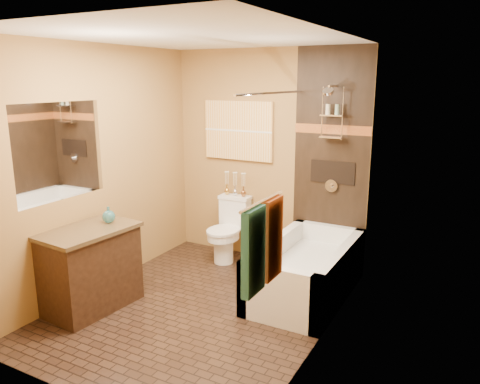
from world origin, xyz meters
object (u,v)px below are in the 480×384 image
Objects in this scene: bathtub at (306,274)px; toilet at (228,229)px; sunset_painting at (238,131)px; vanity at (90,268)px.

toilet is at bearing 158.32° from bathtub.
sunset_painting reaches higher than bathtub.
toilet is (-1.18, 0.47, 0.17)m from bathtub.
vanity is (-0.55, -1.70, 0.01)m from toilet.
bathtub is 1.97× the size of toilet.
vanity reaches higher than bathtub.
bathtub is at bearing -24.21° from toilet.
sunset_painting is 0.60× the size of bathtub.
vanity reaches higher than toilet.
toilet is at bearing -90.00° from sunset_painting.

